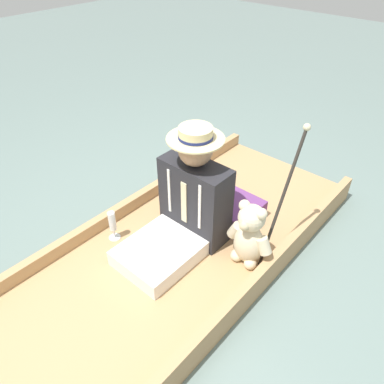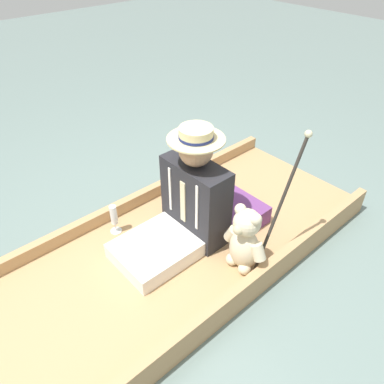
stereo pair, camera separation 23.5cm
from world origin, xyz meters
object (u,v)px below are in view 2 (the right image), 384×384
at_px(teddy_bear, 245,241).
at_px(wine_glass, 114,217).
at_px(walking_cane, 284,195).
at_px(seated_person, 186,204).

bearing_deg(teddy_bear, wine_glass, 28.01).
xyz_separation_m(teddy_bear, wine_glass, (0.80, 0.43, -0.08)).
height_order(wine_glass, walking_cane, walking_cane).
bearing_deg(walking_cane, teddy_bear, 67.85).
xyz_separation_m(seated_person, teddy_bear, (-0.43, -0.10, -0.08)).
bearing_deg(wine_glass, teddy_bear, -151.99).
xyz_separation_m(teddy_bear, walking_cane, (-0.09, -0.21, 0.29)).
distance_m(seated_person, teddy_bear, 0.45).
bearing_deg(walking_cane, wine_glass, 35.63).
height_order(teddy_bear, walking_cane, walking_cane).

